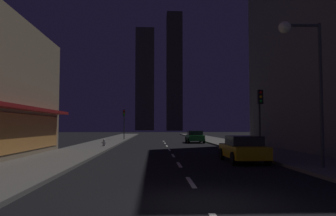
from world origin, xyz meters
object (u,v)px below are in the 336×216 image
object	(u,v)px
fire_hydrant_far_left	(104,143)
street_lamp_right	(302,58)
car_parked_near	(243,149)
traffic_light_far_left	(124,118)
car_parked_far	(195,137)
traffic_light_near_right	(260,107)

from	to	relation	value
fire_hydrant_far_left	street_lamp_right	size ratio (longest dim) A/B	0.10
fire_hydrant_far_left	car_parked_near	bearing A→B (deg)	-52.83
car_parked_near	traffic_light_far_left	distance (m)	29.78
car_parked_far	fire_hydrant_far_left	bearing A→B (deg)	-138.58
car_parked_far	fire_hydrant_far_left	xyz separation A→B (m)	(-9.50, -8.38, -0.29)
traffic_light_near_right	car_parked_far	bearing A→B (deg)	95.97
car_parked_near	fire_hydrant_far_left	size ratio (longest dim) A/B	6.48
fire_hydrant_far_left	street_lamp_right	xyz separation A→B (m)	(11.28, -16.03, 4.61)
traffic_light_near_right	street_lamp_right	bearing A→B (deg)	-91.10
traffic_light_far_left	street_lamp_right	xyz separation A→B (m)	(10.88, -31.74, 1.87)
car_parked_far	traffic_light_far_left	xyz separation A→B (m)	(-9.10, 7.34, 2.45)
car_parked_near	street_lamp_right	xyz separation A→B (m)	(1.78, -3.50, 4.33)
fire_hydrant_far_left	street_lamp_right	world-z (taller)	street_lamp_right
traffic_light_near_right	traffic_light_far_left	xyz separation A→B (m)	(-11.00, 25.51, 0.00)
car_parked_far	fire_hydrant_far_left	size ratio (longest dim) A/B	6.48
car_parked_near	traffic_light_near_right	distance (m)	4.14
car_parked_near	fire_hydrant_far_left	distance (m)	15.73
car_parked_far	traffic_light_far_left	size ratio (longest dim) A/B	1.01
traffic_light_near_right	traffic_light_far_left	distance (m)	27.78
traffic_light_near_right	traffic_light_far_left	bearing A→B (deg)	113.33
fire_hydrant_far_left	street_lamp_right	bearing A→B (deg)	-54.86
traffic_light_far_left	street_lamp_right	world-z (taller)	street_lamp_right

